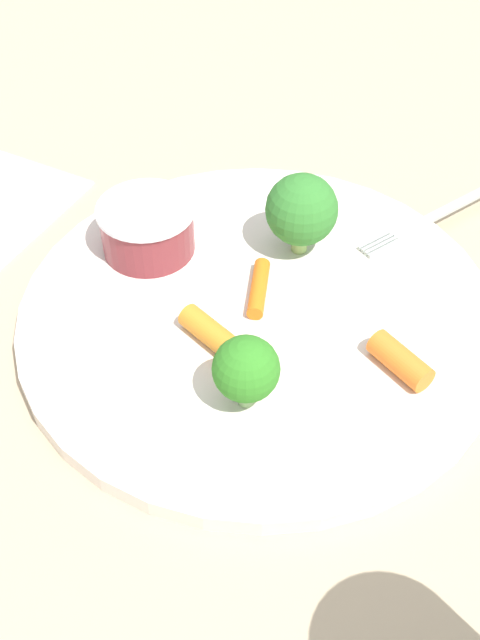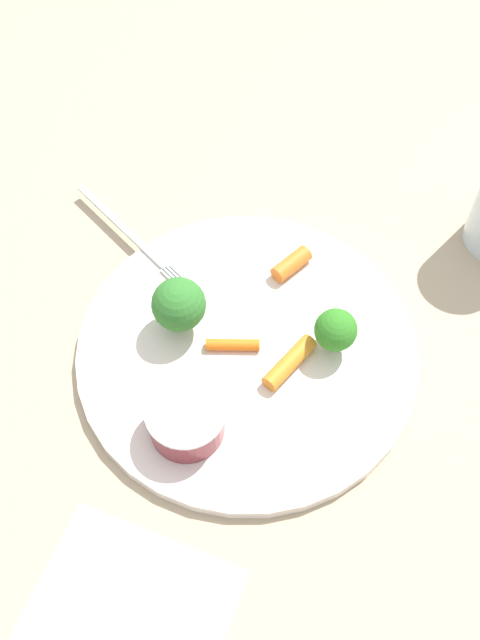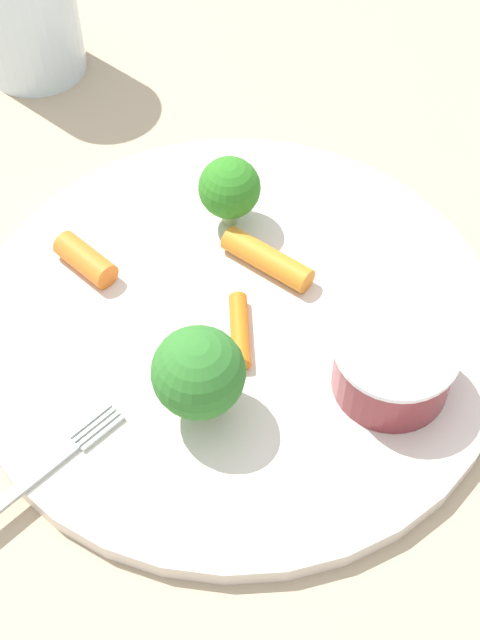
{
  "view_description": "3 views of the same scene",
  "coord_description": "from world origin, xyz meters",
  "px_view_note": "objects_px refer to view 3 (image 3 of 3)",
  "views": [
    {
      "loc": [
        0.35,
        -0.01,
        0.36
      ],
      "look_at": [
        0.02,
        -0.01,
        0.02
      ],
      "focal_mm": 44.32,
      "sensor_mm": 36.0,
      "label": 1
    },
    {
      "loc": [
        -0.04,
        -0.33,
        0.57
      ],
      "look_at": [
        -0.0,
        0.02,
        0.03
      ],
      "focal_mm": 41.17,
      "sensor_mm": 36.0,
      "label": 2
    },
    {
      "loc": [
        -0.31,
        0.05,
        0.42
      ],
      "look_at": [
        -0.01,
        -0.0,
        0.03
      ],
      "focal_mm": 50.71,
      "sensor_mm": 36.0,
      "label": 3
    }
  ],
  "objects_px": {
    "carrot_stick_1": "(85,260)",
    "broccoli_floret_0": "(198,373)",
    "broccoli_floret_1": "(229,188)",
    "carrot_stick_2": "(241,330)",
    "carrot_stick_0": "(267,259)",
    "sauce_cup": "(393,366)",
    "plate": "(236,324)"
  },
  "relations": [
    {
      "from": "sauce_cup",
      "to": "broccoli_floret_0",
      "type": "bearing_deg",
      "value": 89.58
    },
    {
      "from": "sauce_cup",
      "to": "broccoli_floret_1",
      "type": "relative_size",
      "value": 1.38
    },
    {
      "from": "carrot_stick_2",
      "to": "broccoli_floret_0",
      "type": "bearing_deg",
      "value": 147.1
    },
    {
      "from": "sauce_cup",
      "to": "plate",
      "type": "bearing_deg",
      "value": 52.07
    },
    {
      "from": "broccoli_floret_1",
      "to": "carrot_stick_2",
      "type": "distance_m",
      "value": 0.09
    },
    {
      "from": "sauce_cup",
      "to": "carrot_stick_2",
      "type": "distance_m",
      "value": 0.09
    },
    {
      "from": "sauce_cup",
      "to": "carrot_stick_2",
      "type": "xyz_separation_m",
      "value": [
        0.04,
        0.07,
        -0.01
      ]
    },
    {
      "from": "plate",
      "to": "carrot_stick_0",
      "type": "height_order",
      "value": "carrot_stick_0"
    },
    {
      "from": "broccoli_floret_1",
      "to": "carrot_stick_2",
      "type": "relative_size",
      "value": 1.0
    },
    {
      "from": "broccoli_floret_0",
      "to": "broccoli_floret_1",
      "type": "relative_size",
      "value": 1.23
    },
    {
      "from": "carrot_stick_0",
      "to": "carrot_stick_1",
      "type": "relative_size",
      "value": 1.45
    },
    {
      "from": "plate",
      "to": "carrot_stick_1",
      "type": "distance_m",
      "value": 0.1
    },
    {
      "from": "carrot_stick_1",
      "to": "plate",
      "type": "bearing_deg",
      "value": -121.84
    },
    {
      "from": "plate",
      "to": "sauce_cup",
      "type": "bearing_deg",
      "value": -127.93
    },
    {
      "from": "plate",
      "to": "carrot_stick_0",
      "type": "bearing_deg",
      "value": -35.21
    },
    {
      "from": "carrot_stick_0",
      "to": "carrot_stick_2",
      "type": "xyz_separation_m",
      "value": [
        -0.05,
        0.02,
        -0.0
      ]
    },
    {
      "from": "broccoli_floret_1",
      "to": "carrot_stick_2",
      "type": "bearing_deg",
      "value": 175.03
    },
    {
      "from": "sauce_cup",
      "to": "carrot_stick_0",
      "type": "xyz_separation_m",
      "value": [
        0.09,
        0.05,
        -0.01
      ]
    },
    {
      "from": "broccoli_floret_1",
      "to": "carrot_stick_0",
      "type": "bearing_deg",
      "value": -158.8
    },
    {
      "from": "carrot_stick_1",
      "to": "broccoli_floret_0",
      "type": "bearing_deg",
      "value": -153.6
    },
    {
      "from": "carrot_stick_0",
      "to": "carrot_stick_2",
      "type": "height_order",
      "value": "carrot_stick_0"
    },
    {
      "from": "plate",
      "to": "carrot_stick_2",
      "type": "height_order",
      "value": "carrot_stick_2"
    },
    {
      "from": "sauce_cup",
      "to": "broccoli_floret_0",
      "type": "height_order",
      "value": "broccoli_floret_0"
    },
    {
      "from": "broccoli_floret_0",
      "to": "broccoli_floret_1",
      "type": "distance_m",
      "value": 0.14
    },
    {
      "from": "broccoli_floret_0",
      "to": "broccoli_floret_1",
      "type": "height_order",
      "value": "broccoli_floret_0"
    },
    {
      "from": "sauce_cup",
      "to": "broccoli_floret_1",
      "type": "height_order",
      "value": "broccoli_floret_1"
    },
    {
      "from": "broccoli_floret_1",
      "to": "carrot_stick_0",
      "type": "relative_size",
      "value": 0.82
    },
    {
      "from": "carrot_stick_0",
      "to": "sauce_cup",
      "type": "bearing_deg",
      "value": -151.43
    },
    {
      "from": "sauce_cup",
      "to": "broccoli_floret_1",
      "type": "xyz_separation_m",
      "value": [
        0.13,
        0.07,
        0.01
      ]
    },
    {
      "from": "broccoli_floret_0",
      "to": "carrot_stick_1",
      "type": "xyz_separation_m",
      "value": [
        0.11,
        0.05,
        -0.03
      ]
    },
    {
      "from": "broccoli_floret_1",
      "to": "carrot_stick_0",
      "type": "height_order",
      "value": "broccoli_floret_1"
    },
    {
      "from": "plate",
      "to": "broccoli_floret_1",
      "type": "relative_size",
      "value": 6.41
    }
  ]
}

